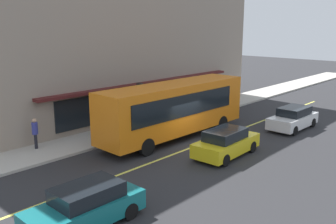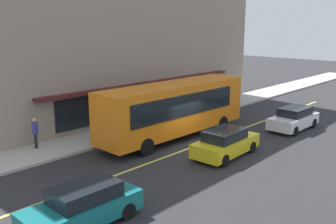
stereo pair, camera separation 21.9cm
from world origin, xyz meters
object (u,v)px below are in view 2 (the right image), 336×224
car_teal (83,206)px  pedestrian_near_storefront (35,130)px  traffic_light (140,95)px  car_white (294,119)px  bus (175,107)px  car_yellow (226,143)px

car_teal → pedestrian_near_storefront: size_ratio=2.43×
traffic_light → car_white: bearing=-42.3°
pedestrian_near_storefront → car_teal: bearing=-108.0°
bus → traffic_light: 2.60m
pedestrian_near_storefront → bus: bearing=-29.3°
bus → pedestrian_near_storefront: 8.43m
car_yellow → pedestrian_near_storefront: bearing=128.6°
car_white → pedestrian_near_storefront: size_ratio=2.44×
bus → pedestrian_near_storefront: (-7.32, 4.11, -0.76)m
bus → car_white: 8.56m
bus → traffic_light: bus is taller
traffic_light → pedestrian_near_storefront: traffic_light is taller
traffic_light → car_yellow: traffic_light is taller
car_yellow → car_teal: same height
car_yellow → car_teal: bearing=-177.3°
bus → car_yellow: bus is taller
bus → car_white: (7.10, -4.62, -1.24)m
bus → car_teal: bearing=-155.0°
car_white → car_teal: same height
bus → car_white: bearing=-33.1°
car_white → pedestrian_near_storefront: (-14.42, 8.73, 0.48)m
bus → car_white: size_ratio=2.57×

